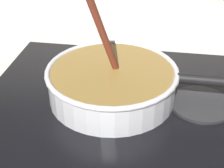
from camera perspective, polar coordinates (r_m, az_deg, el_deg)
ground at (r=0.72m, az=-5.40°, el=-6.51°), size 2.40×1.60×0.04m
hob_plate at (r=0.74m, az=-0.00°, el=-2.57°), size 0.56×0.48×0.01m
burner_ring at (r=0.73m, az=-0.00°, el=-1.93°), size 0.19×0.19×0.01m
spare_burner at (r=0.73m, az=14.91°, el=-3.27°), size 0.13×0.13×0.01m
cooking_pan at (r=0.71m, az=0.10°, el=0.36°), size 0.41×0.28×0.26m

